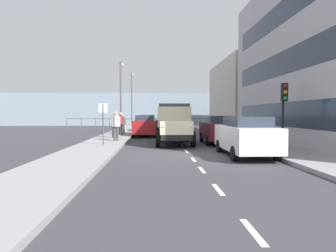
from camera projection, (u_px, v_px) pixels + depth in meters
ground_plane at (175, 138)px, 23.19m from camera, size 80.00×80.00×0.00m
sidewalk_left at (234, 136)px, 23.38m from camera, size 2.59×41.02×0.15m
sidewalk_right at (115, 137)px, 22.99m from camera, size 2.59×41.02×0.15m
road_centreline_markings at (176, 138)px, 22.44m from camera, size 0.12×36.11×0.01m
building_far_block at (256, 96)px, 34.82m from camera, size 8.39×13.30×7.74m
sea_horizon at (165, 109)px, 46.56m from camera, size 80.00×0.80×5.00m
seawall_railing at (166, 120)px, 43.03m from camera, size 28.08×0.08×1.20m
truck_vintage_cream at (174, 125)px, 17.88m from camera, size 2.17×5.64×2.43m
car_white_kerbside_near at (245, 136)px, 13.01m from camera, size 1.87×4.49×1.72m
car_maroon_kerbside_1 at (219, 129)px, 18.53m from camera, size 1.90×4.06×1.72m
car_red_oppositeside_0 at (145, 125)px, 24.33m from camera, size 1.86×4.27×1.72m
car_silver_oppositeside_1 at (147, 123)px, 30.41m from camera, size 1.83×4.47×1.72m
car_teal_oppositeside_2 at (148, 121)px, 36.33m from camera, size 1.94×3.92×1.72m
pedestrian_couple_b at (116, 123)px, 18.87m from camera, size 0.53×0.34×1.82m
pedestrian_by_lamp at (114, 123)px, 21.21m from camera, size 0.53×0.34×1.77m
pedestrian_with_bag at (121, 122)px, 23.91m from camera, size 0.53×0.34×1.79m
pedestrian_near_railing at (123, 123)px, 25.38m from camera, size 0.53×0.34×1.58m
pedestrian_couple_a at (114, 122)px, 26.99m from camera, size 0.53×0.34×1.61m
traffic_light_near at (284, 101)px, 14.94m from camera, size 0.28×0.41×3.20m
lamp_post_promenade at (121, 90)px, 26.94m from camera, size 0.32×1.14×6.30m
lamp_post_far at (132, 95)px, 38.75m from camera, size 0.32×1.14×6.97m
street_sign at (103, 117)px, 16.31m from camera, size 0.50×0.07×2.25m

